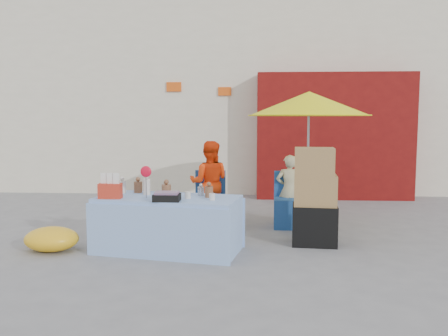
# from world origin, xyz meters

# --- Properties ---
(ground) EXTENTS (80.00, 80.00, 0.00)m
(ground) POSITION_xyz_m (0.00, 0.00, 0.00)
(ground) COLOR slate
(ground) RESTS_ON ground
(backdrop) EXTENTS (14.00, 8.00, 7.80)m
(backdrop) POSITION_xyz_m (0.52, 7.52, 3.10)
(backdrop) COLOR silver
(backdrop) RESTS_ON ground
(market_table) EXTENTS (1.93, 1.16, 1.09)m
(market_table) POSITION_xyz_m (-0.55, 0.01, 0.36)
(market_table) COLOR #8FAFE4
(market_table) RESTS_ON ground
(chair_left) EXTENTS (0.50, 0.49, 0.85)m
(chair_left) POSITION_xyz_m (-0.17, 1.44, 0.26)
(chair_left) COLOR navy
(chair_left) RESTS_ON ground
(chair_right) EXTENTS (0.50, 0.49, 0.85)m
(chair_right) POSITION_xyz_m (1.08, 1.44, 0.26)
(chair_right) COLOR navy
(chair_right) RESTS_ON ground
(vendor_orange) EXTENTS (0.66, 0.53, 1.32)m
(vendor_orange) POSITION_xyz_m (-0.17, 1.58, 0.66)
(vendor_orange) COLOR #EE390C
(vendor_orange) RESTS_ON ground
(vendor_beige) EXTENTS (0.42, 0.28, 1.11)m
(vendor_beige) POSITION_xyz_m (1.08, 1.58, 0.55)
(vendor_beige) COLOR #C3BA8A
(vendor_beige) RESTS_ON ground
(umbrella) EXTENTS (1.90, 1.90, 2.09)m
(umbrella) POSITION_xyz_m (1.38, 1.73, 1.89)
(umbrella) COLOR gray
(umbrella) RESTS_ON ground
(box_stack) EXTENTS (0.62, 0.53, 1.29)m
(box_stack) POSITION_xyz_m (1.33, 0.46, 0.60)
(box_stack) COLOR black
(box_stack) RESTS_ON ground
(tarp_bundle) EXTENTS (0.80, 0.70, 0.31)m
(tarp_bundle) POSITION_xyz_m (-2.02, -0.08, 0.15)
(tarp_bundle) COLOR #EEAE19
(tarp_bundle) RESTS_ON ground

